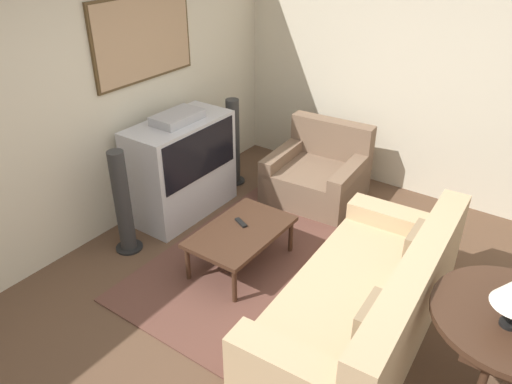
{
  "coord_description": "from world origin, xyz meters",
  "views": [
    {
      "loc": [
        -2.68,
        -1.67,
        2.93
      ],
      "look_at": [
        0.43,
        0.54,
        0.75
      ],
      "focal_mm": 35.0,
      "sensor_mm": 36.0,
      "label": 1
    }
  ],
  "objects_px": {
    "couch": "(366,304)",
    "tv": "(182,167)",
    "speaker_tower_right": "(233,144)",
    "coffee_table": "(241,233)",
    "speaker_tower_left": "(123,205)",
    "armchair": "(318,175)"
  },
  "relations": [
    {
      "from": "couch",
      "to": "tv",
      "type": "bearing_deg",
      "value": -106.2
    },
    {
      "from": "couch",
      "to": "speaker_tower_right",
      "type": "distance_m",
      "value": 2.76
    },
    {
      "from": "couch",
      "to": "coffee_table",
      "type": "xyz_separation_m",
      "value": [
        0.14,
        1.3,
        0.06
      ]
    },
    {
      "from": "couch",
      "to": "speaker_tower_left",
      "type": "xyz_separation_m",
      "value": [
        -0.29,
        2.37,
        0.2
      ]
    },
    {
      "from": "tv",
      "to": "speaker_tower_right",
      "type": "bearing_deg",
      "value": -2.15
    },
    {
      "from": "tv",
      "to": "speaker_tower_right",
      "type": "relative_size",
      "value": 1.1
    },
    {
      "from": "tv",
      "to": "armchair",
      "type": "bearing_deg",
      "value": -42.34
    },
    {
      "from": "coffee_table",
      "to": "speaker_tower_left",
      "type": "bearing_deg",
      "value": 111.94
    },
    {
      "from": "couch",
      "to": "speaker_tower_left",
      "type": "relative_size",
      "value": 2.13
    },
    {
      "from": "tv",
      "to": "speaker_tower_left",
      "type": "relative_size",
      "value": 1.1
    },
    {
      "from": "armchair",
      "to": "coffee_table",
      "type": "bearing_deg",
      "value": -91.45
    },
    {
      "from": "speaker_tower_left",
      "to": "speaker_tower_right",
      "type": "relative_size",
      "value": 1.0
    },
    {
      "from": "speaker_tower_left",
      "to": "speaker_tower_right",
      "type": "distance_m",
      "value": 1.7
    },
    {
      "from": "speaker_tower_left",
      "to": "couch",
      "type": "bearing_deg",
      "value": -83.07
    },
    {
      "from": "armchair",
      "to": "speaker_tower_right",
      "type": "height_order",
      "value": "speaker_tower_right"
    },
    {
      "from": "tv",
      "to": "armchair",
      "type": "xyz_separation_m",
      "value": [
        1.13,
        -1.03,
        -0.27
      ]
    },
    {
      "from": "coffee_table",
      "to": "speaker_tower_right",
      "type": "xyz_separation_m",
      "value": [
        1.27,
        1.07,
        0.14
      ]
    },
    {
      "from": "tv",
      "to": "coffee_table",
      "type": "distance_m",
      "value": 1.19
    },
    {
      "from": "tv",
      "to": "coffee_table",
      "type": "relative_size",
      "value": 1.18
    },
    {
      "from": "armchair",
      "to": "coffee_table",
      "type": "relative_size",
      "value": 1.05
    },
    {
      "from": "speaker_tower_right",
      "to": "couch",
      "type": "bearing_deg",
      "value": -120.84
    },
    {
      "from": "armchair",
      "to": "couch",
      "type": "bearing_deg",
      "value": -55.02
    }
  ]
}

